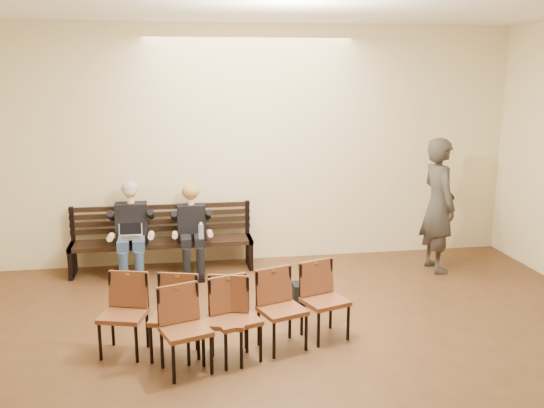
# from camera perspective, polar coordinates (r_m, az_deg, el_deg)

# --- Properties ---
(room_walls) EXTENTS (8.02, 10.01, 3.51)m
(room_walls) POSITION_cam_1_polar(r_m,az_deg,el_deg) (4.80, 4.47, 8.55)
(room_walls) COLOR beige
(room_walls) RESTS_ON ground
(bench) EXTENTS (2.60, 0.90, 0.45)m
(bench) POSITION_cam_1_polar(r_m,az_deg,el_deg) (8.92, -10.23, -4.80)
(bench) COLOR black
(bench) RESTS_ON ground
(seated_man) EXTENTS (0.54, 0.75, 1.31)m
(seated_man) POSITION_cam_1_polar(r_m,az_deg,el_deg) (8.71, -13.08, -2.44)
(seated_man) COLOR black
(seated_man) RESTS_ON ground
(seated_woman) EXTENTS (0.49, 0.68, 1.14)m
(seated_woman) POSITION_cam_1_polar(r_m,az_deg,el_deg) (8.71, -7.53, -2.76)
(seated_woman) COLOR black
(seated_woman) RESTS_ON ground
(laptop) EXTENTS (0.35, 0.30, 0.23)m
(laptop) POSITION_cam_1_polar(r_m,az_deg,el_deg) (8.56, -13.19, -3.30)
(laptop) COLOR silver
(laptop) RESTS_ON bench
(water_bottle) EXTENTS (0.07, 0.07, 0.23)m
(water_bottle) POSITION_cam_1_polar(r_m,az_deg,el_deg) (8.43, -6.67, -3.30)
(water_bottle) COLOR silver
(water_bottle) RESTS_ON bench
(bag) EXTENTS (0.35, 0.24, 0.26)m
(bag) POSITION_cam_1_polar(r_m,az_deg,el_deg) (7.66, 3.26, -8.37)
(bag) COLOR black
(bag) RESTS_ON ground
(passerby) EXTENTS (0.57, 0.84, 2.22)m
(passerby) POSITION_cam_1_polar(r_m,az_deg,el_deg) (8.93, 15.45, 0.81)
(passerby) COLOR #342F2A
(passerby) RESTS_ON ground
(chair_row_front) EXTENTS (1.56, 0.86, 0.83)m
(chair_row_front) POSITION_cam_1_polar(r_m,az_deg,el_deg) (6.28, -9.24, -10.56)
(chair_row_front) COLOR brown
(chair_row_front) RESTS_ON ground
(chair_row_back) EXTENTS (2.06, 1.08, 0.83)m
(chair_row_back) POSITION_cam_1_polar(r_m,az_deg,el_deg) (6.27, -1.18, -10.44)
(chair_row_back) COLOR brown
(chair_row_back) RESTS_ON ground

